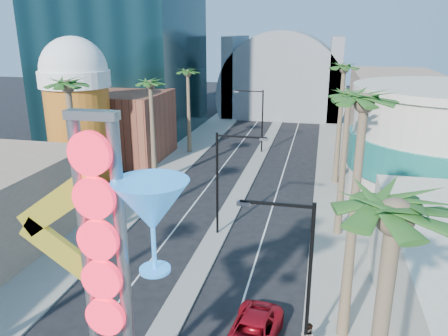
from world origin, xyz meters
TOP-DOWN VIEW (x-y plane):
  - sidewalk_west at (-9.50, 35.00)m, footprint 5.00×100.00m
  - sidewalk_east at (9.50, 35.00)m, footprint 5.00×100.00m
  - median at (0.00, 38.00)m, footprint 1.60×84.00m
  - brick_filler_west at (-16.00, 38.00)m, footprint 10.00×10.00m
  - filler_east at (16.00, 48.00)m, footprint 10.00×20.00m
  - beer_mug at (-17.00, 30.00)m, footprint 7.00×7.00m
  - turquoise_building at (18.00, 30.00)m, footprint 16.60×16.60m
  - canopy at (0.00, 72.00)m, footprint 22.00×16.00m
  - neon_sign at (0.82, 2.96)m, footprint 6.53×2.60m
  - streetlight_0 at (0.55, 20.00)m, footprint 3.79×0.25m
  - streetlight_1 at (-0.55, 44.00)m, footprint 3.79×0.25m
  - streetlight_2 at (6.72, 8.00)m, footprint 3.45×0.25m
  - palm_1 at (-9.00, 16.00)m, footprint 2.40×2.40m
  - palm_2 at (-9.00, 30.00)m, footprint 2.40×2.40m
  - palm_3 at (-9.00, 42.00)m, footprint 2.40×2.40m
  - palm_4 at (9.00, 0.00)m, footprint 2.40×2.40m
  - palm_5 at (9.00, 10.00)m, footprint 2.40×2.40m
  - palm_6 at (9.00, 22.00)m, footprint 2.40×2.40m
  - palm_7 at (9.00, 34.00)m, footprint 2.40×2.40m
  - red_pickup at (4.62, 8.24)m, footprint 2.84×5.28m

SIDE VIEW (x-z plane):
  - sidewalk_west at x=-9.50m, z-range 0.00..0.15m
  - sidewalk_east at x=9.50m, z-range 0.00..0.15m
  - median at x=0.00m, z-range 0.00..0.15m
  - red_pickup at x=4.62m, z-range 0.00..1.41m
  - brick_filler_west at x=-16.00m, z-range 0.00..8.00m
  - canopy at x=0.00m, z-range -6.69..15.31m
  - streetlight_2 at x=6.72m, z-range 0.83..8.83m
  - streetlight_0 at x=0.55m, z-range 0.88..8.88m
  - streetlight_1 at x=-0.55m, z-range 0.88..8.88m
  - filler_east at x=16.00m, z-range 0.00..10.00m
  - turquoise_building at x=18.00m, z-range -0.05..10.55m
  - neon_sign at x=0.82m, z-range 1.03..13.58m
  - beer_mug at x=-17.00m, z-range 0.59..15.09m
  - palm_2 at x=-9.00m, z-range 3.88..15.08m
  - palm_3 at x=-9.00m, z-range 3.88..15.08m
  - palm_6 at x=9.00m, z-range 4.08..15.78m
  - palm_4 at x=9.00m, z-range 4.28..16.48m
  - palm_1 at x=-9.00m, z-range 4.47..17.17m
  - palm_7 at x=9.00m, z-range 4.47..17.17m
  - palm_5 at x=9.00m, z-range 4.67..17.87m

